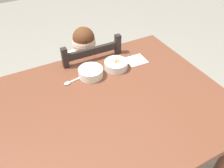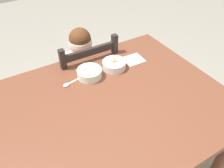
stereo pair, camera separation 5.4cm
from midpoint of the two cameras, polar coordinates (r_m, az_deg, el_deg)
dining_table at (r=1.34m, az=-0.77°, el=-7.47°), size 1.26×1.02×0.78m
dining_chair at (r=1.89m, az=-7.39°, el=-0.44°), size 0.43×0.43×0.91m
child_figure at (r=1.77m, az=-7.78°, el=3.85°), size 0.32×0.32×0.94m
bowl_of_peas at (r=1.41m, az=-6.71°, el=2.74°), size 0.15×0.15×0.06m
bowl_of_carrots at (r=1.48m, az=-0.51°, el=4.86°), size 0.15×0.15×0.05m
spoon at (r=1.39m, az=-11.63°, el=0.14°), size 0.14×0.05×0.01m
paper_napkin at (r=1.57m, az=4.38°, el=6.08°), size 0.14×0.12×0.00m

